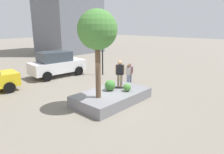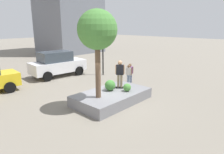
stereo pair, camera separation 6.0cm
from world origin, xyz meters
name	(u,v)px [view 2 (the right image)]	position (x,y,z in m)	size (l,w,h in m)	color
ground_plane	(106,101)	(0.00, 0.00, 0.00)	(120.00, 120.00, 0.00)	gray
planter_ledge	(112,97)	(0.19, -0.30, 0.31)	(4.51, 2.58, 0.61)	gray
plaza_tree	(97,31)	(-0.96, -0.35, 4.13)	(2.03, 2.03, 4.59)	brown
boxwood_shrub	(127,87)	(0.90, -0.86, 0.84)	(0.46, 0.46, 0.46)	#4C8C3D
hedge_clump	(110,85)	(0.32, -0.02, 0.93)	(0.64, 0.64, 0.64)	#3D7A33
skateboard	(120,87)	(1.05, -0.16, 0.67)	(0.66, 0.76, 0.07)	black
skateboarder	(120,72)	(1.05, -0.16, 1.64)	(0.42, 0.47, 1.66)	#847056
police_car	(57,64)	(1.49, 7.38, 1.11)	(4.84, 2.52, 2.18)	white
traffic_light_corner	(103,41)	(4.50, 4.78, 3.03)	(0.37, 0.37, 4.44)	black
passerby_with_bag	(129,73)	(3.77, 1.26, 0.87)	(0.23, 0.51, 1.51)	#8C9EB7
bystander_watching	(130,72)	(4.18, 1.47, 0.87)	(0.37, 0.44, 1.51)	navy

